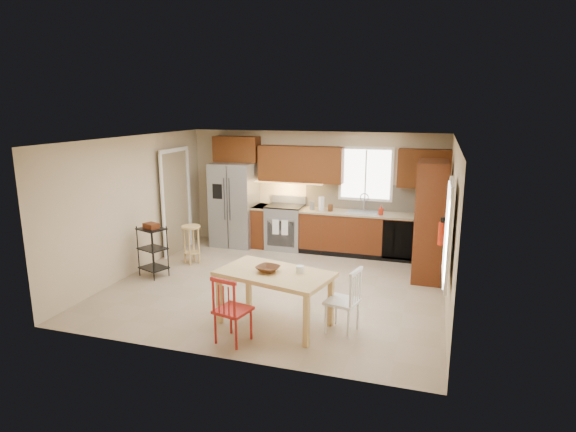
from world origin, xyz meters
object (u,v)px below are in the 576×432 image
Objects in this scene: soap_bottle at (381,210)px; fire_extinguisher at (442,234)px; dining_table at (275,299)px; chair_red at (233,309)px; table_bowl at (268,272)px; range_stove at (285,228)px; table_jar at (300,271)px; refrigerator at (234,204)px; chair_white at (342,300)px; utility_cart at (153,251)px; pantry at (430,221)px; bar_stool at (192,245)px.

soap_bottle is 0.53× the size of fire_extinguisher.
fire_extinguisher reaches higher than dining_table.
table_bowl is (0.25, 0.65, 0.31)m from chair_red.
chair_red is at bearing -105.15° from dining_table.
range_stove reaches higher than table_jar.
table_bowl is at bearing -166.85° from dining_table.
fire_extinguisher is at bearing -24.52° from refrigerator.
chair_white is 0.98× the size of utility_cart.
fire_extinguisher is 2.79m from dining_table.
range_stove is 2.56× the size of fire_extinguisher.
pantry is 1.07m from fire_extinguisher.
pantry is 2.25× the size of utility_cart.
table_bowl is at bearing -145.85° from fire_extinguisher.
table_jar is at bearing 98.71° from chair_white.
soap_bottle is at bearing 9.98° from bar_stool.
pantry is 2.78× the size of bar_stool.
table_bowl is at bearing 105.88° from chair_white.
bar_stool is at bearing 72.14° from chair_white.
table_bowl is (-1.05, -0.05, 0.31)m from chair_white.
bar_stool is at bearing 140.38° from chair_red.
fire_extinguisher is (1.15, -1.95, 0.10)m from soap_bottle.
soap_bottle reaches higher than utility_cart.
range_stove is 1.22× the size of bar_stool.
range_stove reaches higher than dining_table.
refrigerator reaches higher than chair_red.
range_stove is 1.01× the size of chair_white.
soap_bottle is 0.61× the size of table_bowl.
chair_white is 3.86m from utility_cart.
bar_stool is at bearing -157.62° from soap_bottle.
fire_extinguisher is 3.43m from chair_red.
chair_red is at bearing -139.10° from fire_extinguisher.
soap_bottle reaches higher than chair_white.
utility_cart is at bearing 155.22° from table_bowl.
refrigerator is 4.23m from table_jar.
dining_table is 11.75× the size of table_jar.
pantry reaches higher than table_bowl.
dining_table is 2.06× the size of bar_stool.
utility_cart reaches higher than chair_red.
fire_extinguisher reaches higher than table_bowl.
pantry is 1.35× the size of dining_table.
soap_bottle is (3.18, -0.02, 0.09)m from refrigerator.
table_bowl is at bearing -128.78° from pantry.
chair_red is at bearing -108.57° from soap_bottle.
refrigerator is 1.57m from bar_stool.
table_jar is (-1.86, -1.46, -0.30)m from fire_extinguisher.
range_stove is 3.71m from table_bowl.
fire_extinguisher is 2.38m from table_jar.
bar_stool is 0.81× the size of utility_cart.
utility_cart is at bearing -126.36° from range_stove.
refrigerator is 0.87× the size of pantry.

